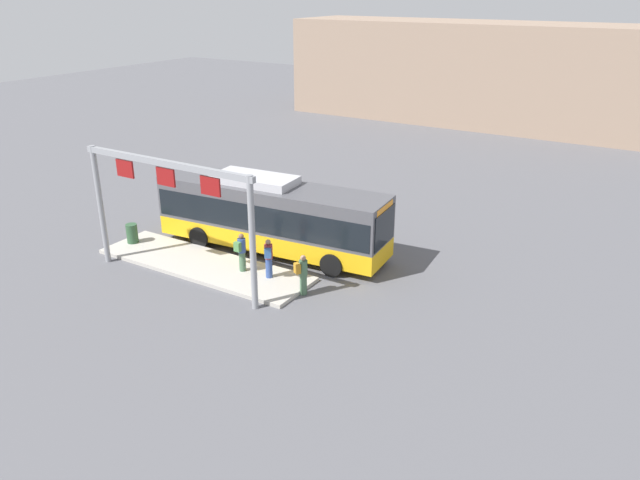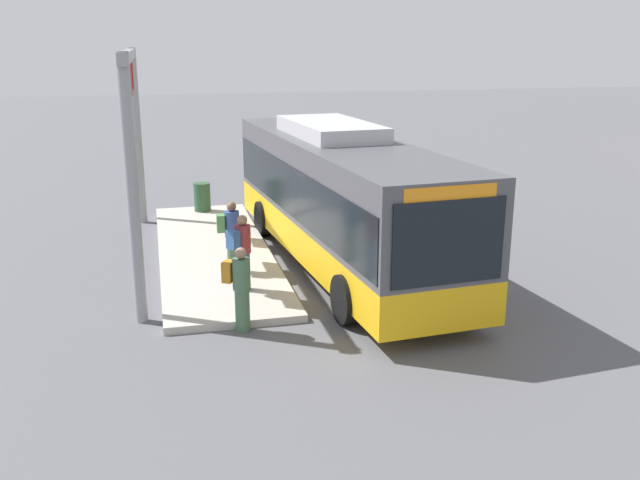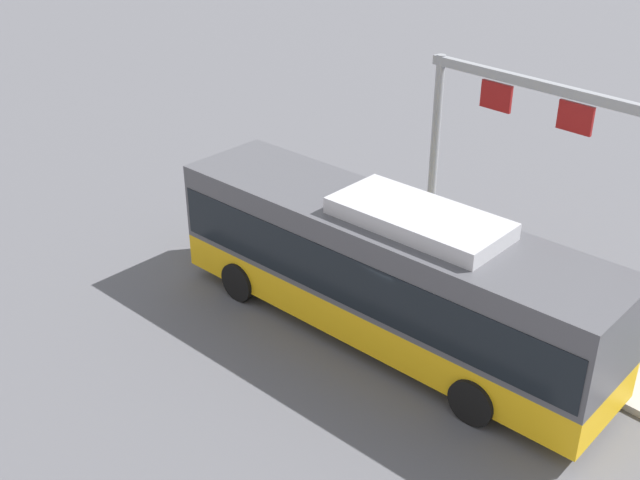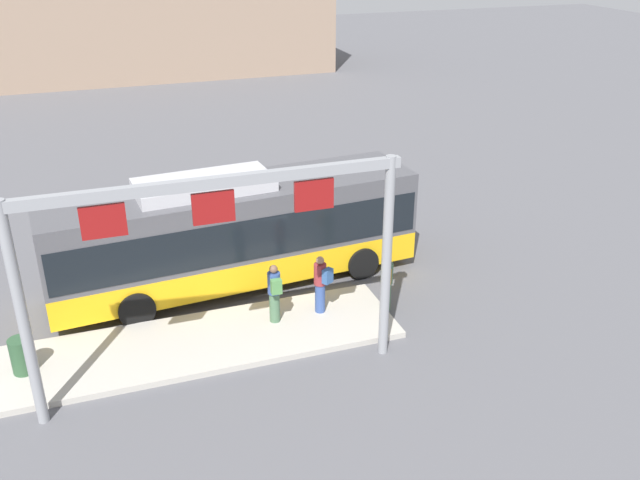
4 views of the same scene
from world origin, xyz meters
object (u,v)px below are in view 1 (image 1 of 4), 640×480
Objects in this scene: person_boarding at (269,258)px; person_waiting_mid at (241,251)px; person_waiting_near at (303,274)px; bus_main at (271,213)px; trash_bin at (132,233)px.

person_waiting_mid is at bearing 62.02° from person_boarding.
person_boarding is 1.33m from person_waiting_mid.
person_boarding and person_waiting_mid have the same top height.
person_boarding is at bearing 110.41° from person_waiting_near.
bus_main is at bearing 79.49° from person_waiting_near.
person_boarding reaches higher than trash_bin.
person_waiting_near is 1.86× the size of trash_bin.
bus_main is 2.88m from person_waiting_mid.
person_boarding is 1.00× the size of person_waiting_mid.
person_waiting_mid is 1.86× the size of trash_bin.
trash_bin is at bearing 60.71° from person_boarding.
person_waiting_mid reaches higher than person_waiting_near.
bus_main is 6.68m from trash_bin.
trash_bin is at bearing 119.15° from person_waiting_near.
trash_bin is (-5.87, -2.96, -1.20)m from bus_main.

